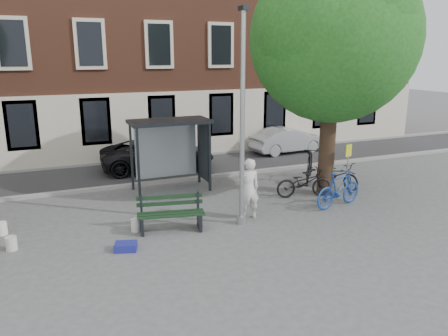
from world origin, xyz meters
TOP-DOWN VIEW (x-y plane):
  - ground at (0.00, 0.00)m, footprint 90.00×90.00m
  - road at (0.00, 7.00)m, footprint 40.00×4.00m
  - curb_near at (0.00, 5.00)m, footprint 40.00×0.25m
  - curb_far at (0.00, 9.00)m, footprint 40.00×0.25m
  - building_row at (0.00, 13.00)m, footprint 30.00×8.00m
  - lamppost at (0.00, 0.00)m, footprint 0.28×0.35m
  - tree_right at (4.01, 1.38)m, footprint 5.76×5.60m
  - bus_shelter at (-0.61, 4.11)m, footprint 2.85×1.45m
  - painter at (0.39, 0.33)m, footprint 0.70×0.48m
  - bench at (-2.06, 0.33)m, footprint 1.97×0.97m
  - bike_a at (3.08, 1.46)m, footprint 2.06×1.10m
  - bike_b at (3.59, 0.16)m, footprint 2.08×0.99m
  - bike_c at (4.89, 1.98)m, footprint 1.15×2.02m
  - bike_d at (4.44, 3.17)m, footprint 1.71×1.94m
  - car_dark at (-0.70, 7.14)m, footprint 5.03×2.63m
  - car_silver at (6.30, 8.00)m, footprint 4.03×1.70m
  - blue_crate at (-3.50, -0.52)m, footprint 0.65×0.55m
  - bucket_a at (-3.00, 0.63)m, footprint 0.35×0.35m
  - bucket_b at (-6.20, 0.62)m, footprint 0.33×0.33m
  - bucket_c at (-6.50, 1.82)m, footprint 0.29×0.29m
  - notice_sign at (4.49, 0.92)m, footprint 0.31×0.13m

SIDE VIEW (x-z plane):
  - ground at x=0.00m, z-range 0.00..0.00m
  - road at x=0.00m, z-range 0.00..0.01m
  - curb_near at x=0.00m, z-range 0.00..0.12m
  - curb_far at x=0.00m, z-range 0.00..0.12m
  - blue_crate at x=-3.50m, z-range 0.00..0.20m
  - bucket_a at x=-3.00m, z-range 0.00..0.36m
  - bucket_b at x=-6.20m, z-range 0.00..0.36m
  - bucket_c at x=-6.50m, z-range 0.00..0.36m
  - bench at x=-2.06m, z-range -0.04..0.93m
  - bike_c at x=4.89m, z-range 0.00..1.00m
  - bike_a at x=3.08m, z-range 0.00..1.03m
  - bike_b at x=3.59m, z-range 0.00..1.21m
  - bike_d at x=4.44m, z-range 0.00..1.22m
  - car_silver at x=6.30m, z-range 0.00..1.29m
  - car_dark at x=-0.70m, z-range 0.00..1.35m
  - painter at x=0.39m, z-range 0.00..1.88m
  - notice_sign at x=4.49m, z-range 0.41..2.28m
  - bus_shelter at x=-0.61m, z-range 0.61..3.23m
  - lamppost at x=0.00m, z-range -0.27..5.84m
  - tree_right at x=4.01m, z-range 1.52..9.72m
  - building_row at x=0.00m, z-range 0.00..14.00m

